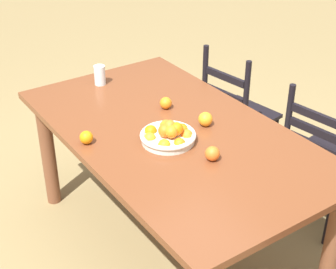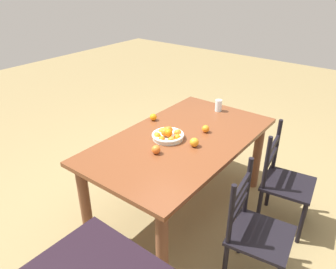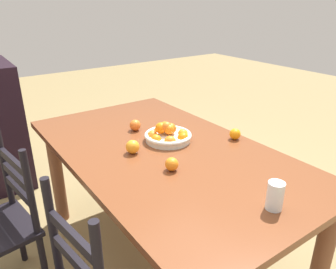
{
  "view_description": "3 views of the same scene",
  "coord_description": "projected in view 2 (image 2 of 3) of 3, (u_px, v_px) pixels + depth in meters",
  "views": [
    {
      "loc": [
        1.88,
        -1.31,
        2.08
      ],
      "look_at": [
        0.08,
        -0.08,
        0.81
      ],
      "focal_mm": 54.93,
      "sensor_mm": 36.0,
      "label": 1
    },
    {
      "loc": [
        2.01,
        1.4,
        2.08
      ],
      "look_at": [
        0.08,
        -0.08,
        0.81
      ],
      "focal_mm": 34.45,
      "sensor_mm": 36.0,
      "label": 2
    },
    {
      "loc": [
        -1.35,
        0.93,
        1.55
      ],
      "look_at": [
        0.08,
        -0.08,
        0.81
      ],
      "focal_mm": 34.76,
      "sensor_mm": 36.0,
      "label": 3
    }
  ],
  "objects": [
    {
      "name": "orange_loose_2",
      "position": [
        156.0,
        150.0,
        2.53
      ],
      "size": [
        0.07,
        0.07,
        0.07
      ],
      "primitive_type": "sphere",
      "color": "orange",
      "rests_on": "dining_table"
    },
    {
      "name": "fruit_bowl",
      "position": [
        168.0,
        135.0,
        2.74
      ],
      "size": [
        0.28,
        0.28,
        0.12
      ],
      "color": "silver",
      "rests_on": "dining_table"
    },
    {
      "name": "orange_loose_0",
      "position": [
        153.0,
        117.0,
        3.08
      ],
      "size": [
        0.07,
        0.07,
        0.07
      ],
      "primitive_type": "sphere",
      "color": "orange",
      "rests_on": "dining_table"
    },
    {
      "name": "chair_near_window",
      "position": [
        255.0,
        232.0,
        2.25
      ],
      "size": [
        0.47,
        0.47,
        0.9
      ],
      "rotation": [
        0.0,
        0.0,
        3.28
      ],
      "color": "black",
      "rests_on": "ground"
    },
    {
      "name": "orange_loose_1",
      "position": [
        194.0,
        142.0,
        2.63
      ],
      "size": [
        0.07,
        0.07,
        0.07
      ],
      "primitive_type": "sphere",
      "color": "orange",
      "rests_on": "dining_table"
    },
    {
      "name": "drinking_glass",
      "position": [
        218.0,
        105.0,
        3.27
      ],
      "size": [
        0.07,
        0.07,
        0.12
      ],
      "primitive_type": "cylinder",
      "color": "silver",
      "rests_on": "dining_table"
    },
    {
      "name": "orange_loose_3",
      "position": [
        206.0,
        129.0,
        2.86
      ],
      "size": [
        0.07,
        0.07,
        0.07
      ],
      "primitive_type": "sphere",
      "color": "orange",
      "rests_on": "dining_table"
    },
    {
      "name": "chair_by_cabinet",
      "position": [
        283.0,
        182.0,
        2.78
      ],
      "size": [
        0.46,
        0.46,
        0.92
      ],
      "rotation": [
        0.0,
        0.0,
        3.28
      ],
      "color": "black",
      "rests_on": "ground"
    },
    {
      "name": "ground_plane",
      "position": [
        180.0,
        208.0,
        3.13
      ],
      "size": [
        12.0,
        12.0,
        0.0
      ],
      "primitive_type": "plane",
      "color": "olive"
    },
    {
      "name": "dining_table",
      "position": [
        181.0,
        150.0,
        2.83
      ],
      "size": [
        1.76,
        1.0,
        0.77
      ],
      "color": "brown",
      "rests_on": "ground"
    }
  ]
}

